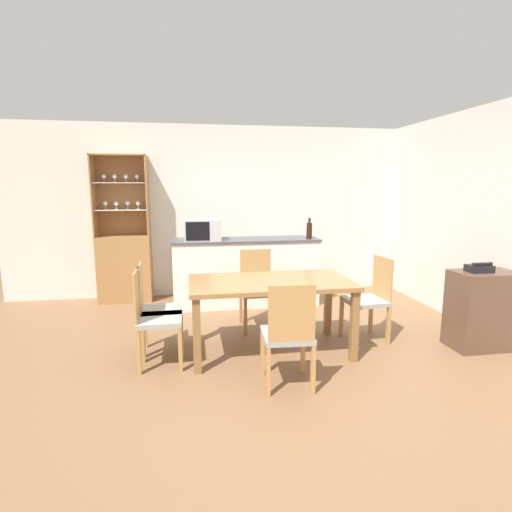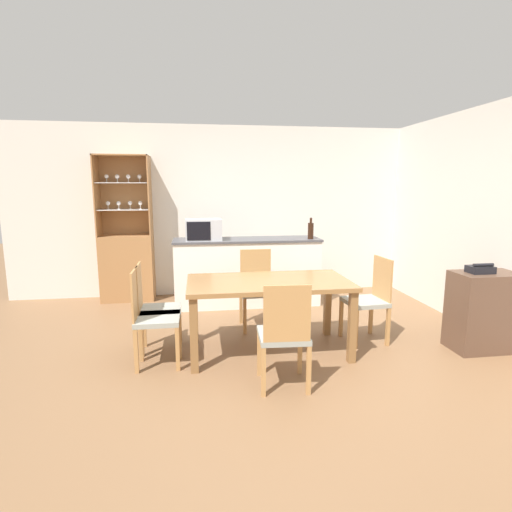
# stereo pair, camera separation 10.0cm
# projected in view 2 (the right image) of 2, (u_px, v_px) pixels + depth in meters

# --- Properties ---
(ground_plane) EXTENTS (18.00, 18.00, 0.00)m
(ground_plane) POSITION_uv_depth(u_px,v_px,m) (267.00, 362.00, 3.80)
(ground_plane) COLOR brown
(wall_back) EXTENTS (6.80, 0.06, 2.55)m
(wall_back) POSITION_uv_depth(u_px,v_px,m) (238.00, 211.00, 6.15)
(wall_back) COLOR silver
(wall_back) RESTS_ON ground_plane
(wall_right) EXTENTS (0.06, 4.60, 2.55)m
(wall_right) POSITION_uv_depth(u_px,v_px,m) (502.00, 222.00, 4.24)
(wall_right) COLOR silver
(wall_right) RESTS_ON ground_plane
(kitchen_counter) EXTENTS (2.03, 0.56, 0.94)m
(kitchen_counter) POSITION_uv_depth(u_px,v_px,m) (247.00, 272.00, 5.62)
(kitchen_counter) COLOR white
(kitchen_counter) RESTS_ON ground_plane
(display_cabinet) EXTENTS (0.74, 0.38, 2.09)m
(display_cabinet) POSITION_uv_depth(u_px,v_px,m) (127.00, 258.00, 5.82)
(display_cabinet) COLOR #A37042
(display_cabinet) RESTS_ON ground_plane
(dining_table) EXTENTS (1.59, 0.85, 0.74)m
(dining_table) POSITION_uv_depth(u_px,v_px,m) (269.00, 289.00, 3.95)
(dining_table) COLOR olive
(dining_table) RESTS_ON ground_plane
(dining_chair_side_left_near) EXTENTS (0.40, 0.40, 0.91)m
(dining_chair_side_left_near) POSITION_uv_depth(u_px,v_px,m) (153.00, 317.00, 3.70)
(dining_chair_side_left_near) COLOR #999E93
(dining_chair_side_left_near) RESTS_ON ground_plane
(dining_chair_head_near) EXTENTS (0.43, 0.43, 0.91)m
(dining_chair_head_near) POSITION_uv_depth(u_px,v_px,m) (284.00, 335.00, 3.26)
(dining_chair_head_near) COLOR #999E93
(dining_chair_head_near) RESTS_ON ground_plane
(dining_chair_side_left_far) EXTENTS (0.42, 0.42, 0.91)m
(dining_chair_side_left_far) POSITION_uv_depth(u_px,v_px,m) (155.00, 309.00, 3.95)
(dining_chair_side_left_far) COLOR #999E93
(dining_chair_side_left_far) RESTS_ON ground_plane
(dining_chair_side_right_far) EXTENTS (0.43, 0.43, 0.91)m
(dining_chair_side_right_far) POSITION_uv_depth(u_px,v_px,m) (369.00, 300.00, 4.27)
(dining_chair_side_right_far) COLOR #999E93
(dining_chair_side_right_far) RESTS_ON ground_plane
(dining_chair_head_far) EXTENTS (0.41, 0.41, 0.91)m
(dining_chair_head_far) POSITION_uv_depth(u_px,v_px,m) (257.00, 289.00, 4.71)
(dining_chair_head_far) COLOR #999E93
(dining_chair_head_far) RESTS_ON ground_plane
(microwave) EXTENTS (0.48, 0.37, 0.28)m
(microwave) POSITION_uv_depth(u_px,v_px,m) (204.00, 230.00, 5.39)
(microwave) COLOR #B7BABF
(microwave) RESTS_ON kitchen_counter
(wine_bottle) EXTENTS (0.08, 0.08, 0.29)m
(wine_bottle) POSITION_uv_depth(u_px,v_px,m) (311.00, 230.00, 5.49)
(wine_bottle) COLOR black
(wine_bottle) RESTS_ON kitchen_counter
(side_cabinet) EXTENTS (0.64, 0.39, 0.80)m
(side_cabinet) POSITION_uv_depth(u_px,v_px,m) (484.00, 311.00, 4.05)
(side_cabinet) COLOR brown
(side_cabinet) RESTS_ON ground_plane
(telephone) EXTENTS (0.23, 0.16, 0.11)m
(telephone) POSITION_uv_depth(u_px,v_px,m) (481.00, 269.00, 3.95)
(telephone) COLOR black
(telephone) RESTS_ON side_cabinet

